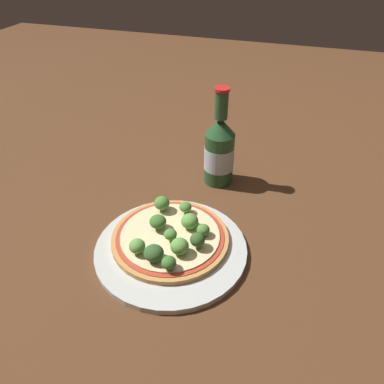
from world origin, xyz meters
TOP-DOWN VIEW (x-y plane):
  - ground_plane at (0.00, 0.00)m, footprint 3.00×3.00m
  - plate at (0.00, 0.00)m, footprint 0.28×0.28m
  - pizza at (-0.01, 0.02)m, footprint 0.22×0.22m
  - broccoli_floret_0 at (0.00, 0.09)m, footprint 0.02×0.02m
  - broccoli_floret_1 at (-0.03, 0.02)m, footprint 0.03×0.03m
  - broccoli_floret_2 at (-0.01, -0.05)m, footprint 0.03×0.03m
  - broccoli_floret_3 at (0.02, -0.06)m, footprint 0.03×0.03m
  - broccoli_floret_4 at (-0.05, -0.05)m, footprint 0.03×0.03m
  - broccoli_floret_5 at (0.05, 0.00)m, footprint 0.03×0.03m
  - broccoli_floret_6 at (0.00, -0.00)m, footprint 0.02×0.02m
  - broccoli_floret_7 at (0.02, 0.05)m, footprint 0.03×0.03m
  - broccoli_floret_8 at (0.05, 0.03)m, footprint 0.02×0.02m
  - broccoli_floret_9 at (-0.05, 0.08)m, footprint 0.03×0.03m
  - broccoli_floret_10 at (0.03, -0.02)m, footprint 0.03×0.03m
  - beer_bottle at (0.02, 0.25)m, footprint 0.07×0.07m

SIDE VIEW (x-z plane):
  - ground_plane at x=0.00m, z-range 0.00..0.00m
  - plate at x=0.00m, z-range 0.00..0.01m
  - pizza at x=-0.01m, z-range 0.01..0.03m
  - broccoli_floret_8 at x=0.05m, z-range 0.03..0.05m
  - broccoli_floret_3 at x=0.02m, z-range 0.03..0.05m
  - broccoli_floret_0 at x=0.00m, z-range 0.03..0.05m
  - broccoli_floret_4 at x=-0.05m, z-range 0.03..0.06m
  - broccoli_floret_7 at x=0.02m, z-range 0.03..0.06m
  - broccoli_floret_6 at x=0.00m, z-range 0.03..0.06m
  - broccoli_floret_2 at x=-0.01m, z-range 0.03..0.06m
  - broccoli_floret_10 at x=0.03m, z-range 0.03..0.06m
  - broccoli_floret_1 at x=-0.03m, z-range 0.03..0.06m
  - broccoli_floret_9 at x=-0.05m, z-range 0.03..0.06m
  - broccoli_floret_5 at x=0.05m, z-range 0.03..0.06m
  - beer_bottle at x=0.02m, z-range -0.03..0.20m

